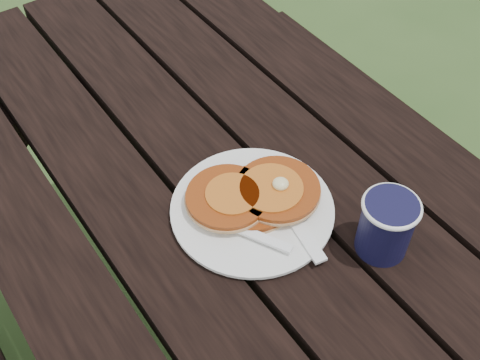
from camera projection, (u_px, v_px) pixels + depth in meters
plate at (252, 210)px, 0.94m from camera, size 0.33×0.33×0.01m
pancake_stack at (254, 194)px, 0.94m from camera, size 0.20×0.16×0.04m
knife at (292, 217)px, 0.92m from camera, size 0.05×0.18×0.00m
fork at (258, 236)px, 0.89m from camera, size 0.10×0.16×0.01m
coffee_cup at (387, 223)px, 0.86m from camera, size 0.09×0.09×0.10m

